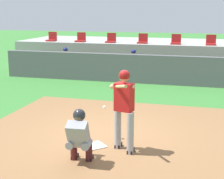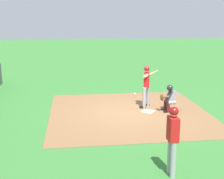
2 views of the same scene
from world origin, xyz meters
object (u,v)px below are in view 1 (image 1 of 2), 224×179
(dugout_player_0, at_px, (65,61))
(stadium_seat_3, at_px, (143,41))
(stadium_seat_0, at_px, (52,39))
(catcher_crouched, at_px, (79,134))
(dugout_player_1, at_px, (133,64))
(stadium_seat_5, at_px, (211,42))
(stadium_seat_4, at_px, (176,41))
(stadium_seat_2, at_px, (111,40))
(batter_at_plate, at_px, (124,105))
(home_plate, at_px, (94,146))
(stadium_seat_1, at_px, (81,39))

(dugout_player_0, xyz_separation_m, stadium_seat_3, (3.32, 2.03, 0.86))
(stadium_seat_0, height_order, stadium_seat_3, same)
(catcher_crouched, distance_m, dugout_player_1, 9.06)
(catcher_crouched, relative_size, stadium_seat_5, 3.76)
(stadium_seat_3, bearing_deg, stadium_seat_0, 180.00)
(stadium_seat_0, distance_m, stadium_seat_4, 6.50)
(dugout_player_1, distance_m, stadium_seat_3, 2.21)
(dugout_player_1, height_order, stadium_seat_2, stadium_seat_2)
(batter_at_plate, height_order, stadium_seat_0, stadium_seat_0)
(stadium_seat_4, bearing_deg, dugout_player_0, -157.62)
(catcher_crouched, distance_m, stadium_seat_4, 11.12)
(home_plate, height_order, stadium_seat_2, stadium_seat_2)
(home_plate, xyz_separation_m, stadium_seat_3, (-0.81, 10.18, 1.51))
(batter_at_plate, xyz_separation_m, stadium_seat_0, (-6.38, 10.25, 0.50))
(batter_at_plate, distance_m, catcher_crouched, 1.16)
(catcher_crouched, bearing_deg, stadium_seat_1, 110.08)
(home_plate, relative_size, batter_at_plate, 0.24)
(dugout_player_1, bearing_deg, stadium_seat_4, 50.47)
(home_plate, xyz_separation_m, dugout_player_1, (-0.87, 8.14, 0.65))
(stadium_seat_0, bearing_deg, catcher_crouched, -62.87)
(catcher_crouched, relative_size, stadium_seat_1, 3.76)
(stadium_seat_4, bearing_deg, stadium_seat_1, 180.00)
(stadium_seat_1, height_order, stadium_seat_5, same)
(batter_at_plate, xyz_separation_m, stadium_seat_4, (0.12, 10.25, 0.50))
(stadium_seat_1, bearing_deg, stadium_seat_4, 0.00)
(batter_at_plate, relative_size, stadium_seat_3, 3.76)
(catcher_crouched, bearing_deg, stadium_seat_3, 94.09)
(dugout_player_0, xyz_separation_m, stadium_seat_4, (4.94, 2.03, 0.86))
(dugout_player_0, xyz_separation_m, stadium_seat_1, (0.07, 2.03, 0.86))
(batter_at_plate, relative_size, stadium_seat_4, 3.76)
(catcher_crouched, relative_size, stadium_seat_3, 3.76)
(dugout_player_0, height_order, stadium_seat_3, stadium_seat_3)
(stadium_seat_2, bearing_deg, catcher_crouched, -77.68)
(batter_at_plate, bearing_deg, stadium_seat_4, 89.32)
(stadium_seat_2, bearing_deg, home_plate, -76.53)
(stadium_seat_5, bearing_deg, stadium_seat_1, 180.00)
(catcher_crouched, bearing_deg, stadium_seat_5, 77.45)
(stadium_seat_2, relative_size, stadium_seat_4, 1.00)
(stadium_seat_3, height_order, stadium_seat_5, same)
(batter_at_plate, relative_size, stadium_seat_1, 3.76)
(dugout_player_1, bearing_deg, dugout_player_0, 180.00)
(stadium_seat_2, bearing_deg, stadium_seat_1, 180.00)
(batter_at_plate, distance_m, dugout_player_1, 8.37)
(batter_at_plate, relative_size, dugout_player_0, 1.39)
(stadium_seat_5, bearing_deg, dugout_player_1, -148.38)
(stadium_seat_4, xyz_separation_m, stadium_seat_5, (1.62, 0.00, 0.00))
(dugout_player_1, bearing_deg, batter_at_plate, -79.27)
(stadium_seat_0, bearing_deg, stadium_seat_4, 0.00)
(dugout_player_1, height_order, stadium_seat_4, stadium_seat_4)
(dugout_player_0, bearing_deg, stadium_seat_4, 22.38)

